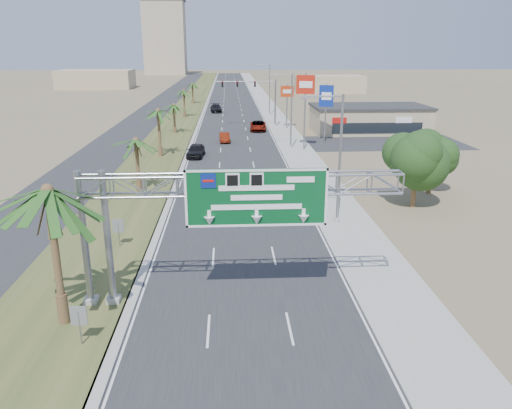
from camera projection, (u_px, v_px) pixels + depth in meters
The scene contains 30 objects.
road at pixel (232, 104), 122.54m from camera, with size 12.00×300.00×0.02m, color #28282B.
sidewalk_right at pixel (266, 103), 122.97m from camera, with size 4.00×300.00×0.10m, color #9E9B93.
median_grass at pixel (191, 104), 122.01m from camera, with size 7.00×300.00×0.12m, color #3A4D22.
opposing_road at pixel (162, 104), 121.66m from camera, with size 8.00×300.00×0.02m, color #28282B.
sign_gantry at pixel (226, 195), 25.38m from camera, with size 16.75×1.24×7.50m.
palm_near at pixel (48, 191), 22.86m from camera, with size 5.70×5.70×8.35m.
palm_row_b at pixel (136, 141), 46.31m from camera, with size 3.99×3.99×5.95m.
palm_row_c at pixel (158, 112), 61.31m from camera, with size 3.99×3.99×6.75m.
palm_row_d at pixel (174, 106), 78.83m from camera, with size 3.99×3.99×5.45m.
palm_row_e at pixel (184, 91), 96.71m from camera, with size 3.99×3.99×6.15m.
palm_row_f at pixel (192, 84), 120.63m from camera, with size 3.99×3.99×5.75m.
streetlight_near at pixel (337, 166), 37.72m from camera, with size 3.27×0.44×10.00m.
streetlight_mid at pixel (290, 115), 66.29m from camera, with size 3.27×0.44×10.00m.
streetlight_far at pixel (269, 92), 100.56m from camera, with size 3.27×0.44×10.00m.
signal_mast at pixel (264, 99), 85.14m from camera, with size 10.28×0.71×8.00m.
store_building at pixel (369, 119), 81.19m from camera, with size 18.00×10.00×4.00m, color tan.
oak_near at pixel (417, 156), 41.98m from camera, with size 4.50×4.50×6.80m.
oak_far at pixel (433, 154), 46.16m from camera, with size 3.50×3.50×5.60m.
median_signback_a at pixel (79, 319), 22.68m from camera, with size 0.75×0.08×2.08m.
median_signback_b at pixel (118, 228), 34.07m from camera, with size 0.75×0.08×2.08m.
tower_distant at pixel (165, 38), 248.90m from camera, with size 20.00×16.00×35.00m, color tan.
building_distant_left at pixel (96, 79), 166.90m from camera, with size 24.00×14.00×6.00m, color tan.
building_distant_right at pixel (329, 84), 151.91m from camera, with size 20.00×12.00×5.00m, color tan.
car_left_lane at pixel (196, 151), 62.71m from camera, with size 1.94×4.83×1.64m, color black.
car_mid_lane at pixel (224, 137), 72.71m from camera, with size 1.42×4.08×1.34m, color #651A09.
car_right_lane at pixel (258, 126), 82.63m from camera, with size 2.57×5.58×1.55m, color gray.
car_far at pixel (216, 108), 106.24m from camera, with size 2.29×5.63×1.63m, color black.
pole_sign_red_near at pixel (305, 90), 64.71m from camera, with size 2.38×0.99×10.03m.
pole_sign_blue at pixel (326, 99), 70.53m from camera, with size 1.99×0.95×8.36m.
pole_sign_red_far at pixel (287, 94), 83.34m from camera, with size 2.22×0.56×7.30m.
Camera 1 is at (-0.84, -14.47, 13.25)m, focal length 35.00 mm.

